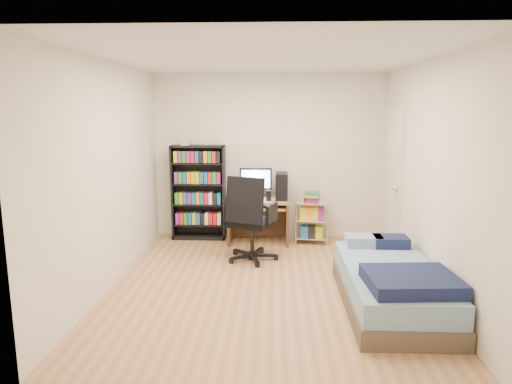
{
  "coord_description": "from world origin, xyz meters",
  "views": [
    {
      "loc": [
        0.09,
        -4.92,
        1.98
      ],
      "look_at": [
        -0.13,
        0.4,
        1.0
      ],
      "focal_mm": 32.0,
      "sensor_mm": 36.0,
      "label": 1
    }
  ],
  "objects_px": {
    "computer_desk": "(265,203)",
    "office_chair": "(251,234)",
    "media_shelf": "(199,191)",
    "bed": "(391,285)"
  },
  "relations": [
    {
      "from": "media_shelf",
      "to": "computer_desk",
      "type": "height_order",
      "value": "media_shelf"
    },
    {
      "from": "office_chair",
      "to": "bed",
      "type": "xyz_separation_m",
      "value": [
        1.49,
        -1.36,
        -0.13
      ]
    },
    {
      "from": "computer_desk",
      "to": "bed",
      "type": "distance_m",
      "value": 2.61
    },
    {
      "from": "media_shelf",
      "to": "computer_desk",
      "type": "relative_size",
      "value": 1.34
    },
    {
      "from": "media_shelf",
      "to": "office_chair",
      "type": "relative_size",
      "value": 1.31
    },
    {
      "from": "office_chair",
      "to": "bed",
      "type": "distance_m",
      "value": 2.02
    },
    {
      "from": "computer_desk",
      "to": "office_chair",
      "type": "xyz_separation_m",
      "value": [
        -0.16,
        -0.85,
        -0.24
      ]
    },
    {
      "from": "computer_desk",
      "to": "office_chair",
      "type": "height_order",
      "value": "office_chair"
    },
    {
      "from": "computer_desk",
      "to": "office_chair",
      "type": "distance_m",
      "value": 0.9
    },
    {
      "from": "media_shelf",
      "to": "office_chair",
      "type": "xyz_separation_m",
      "value": [
        0.85,
        -1.01,
        -0.37
      ]
    }
  ]
}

